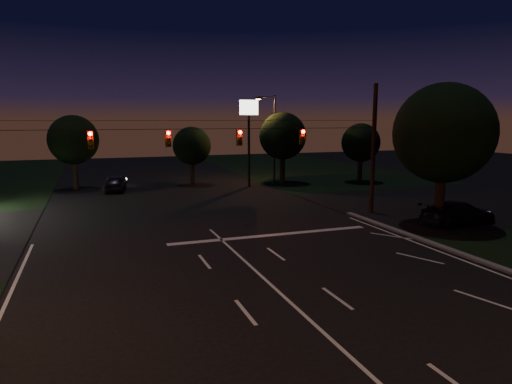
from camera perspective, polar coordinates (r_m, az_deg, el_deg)
name	(u,v)px	position (r m, az deg, el deg)	size (l,w,h in m)	color
ground	(319,329)	(15.23, 7.90, -16.57)	(140.00, 140.00, 0.00)	black
cross_street_right	(450,203)	(39.19, 23.08, -1.31)	(20.00, 16.00, 0.02)	black
stop_bar	(272,235)	(26.28, 1.99, -5.40)	(12.00, 0.50, 0.01)	silver
utility_pole_right	(371,213)	(33.47, 14.16, -2.53)	(0.30, 0.30, 9.00)	black
signal_span	(205,137)	(27.86, -6.42, 6.82)	(24.00, 0.40, 1.56)	black
pole_sign_right	(249,123)	(44.53, -0.90, 8.65)	(1.80, 0.30, 8.40)	black
street_light_right_far	(272,132)	(47.56, 2.03, 7.47)	(2.20, 0.35, 9.00)	black
tree_right_near	(442,134)	(29.97, 22.23, 6.70)	(6.00, 6.00, 8.76)	black
tree_far_b	(74,140)	(46.29, -21.83, 6.00)	(4.60, 4.60, 6.98)	black
tree_far_c	(192,146)	(46.28, -8.03, 5.68)	(3.80, 3.80, 5.86)	black
tree_far_d	(282,137)	(47.07, 3.32, 6.93)	(4.80, 4.80, 7.30)	black
tree_far_e	(360,143)	(49.08, 12.92, 5.98)	(4.00, 4.00, 6.18)	black
car_oncoming_a	(115,184)	(43.81, -17.19, 0.98)	(1.69, 4.19, 1.43)	black
car_oncoming_b	(116,183)	(45.13, -17.06, 1.13)	(1.38, 3.95, 1.30)	black
car_cross	(458,213)	(31.43, 23.97, -2.39)	(2.10, 5.16, 1.50)	black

